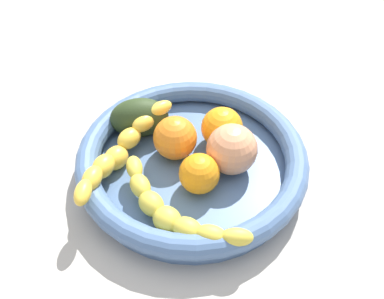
{
  "coord_description": "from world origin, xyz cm",
  "views": [
    {
      "loc": [
        -41.45,
        1.23,
        50.38
      ],
      "look_at": [
        0.0,
        0.0,
        7.72
      ],
      "focal_mm": 39.38,
      "sensor_mm": 36.0,
      "label": 1
    }
  ],
  "objects_px": {
    "fruit_bowl": "(192,160)",
    "orange_mid_left": "(199,174)",
    "avocado_dark": "(139,118)",
    "banana_draped_right": "(172,212)",
    "orange_mid_right": "(222,128)",
    "orange_front": "(175,138)",
    "peach_blush": "(232,149)",
    "banana_draped_left": "(119,151)"
  },
  "relations": [
    {
      "from": "fruit_bowl",
      "to": "peach_blush",
      "type": "xyz_separation_m",
      "value": [
        -0.01,
        -0.06,
        0.03
      ]
    },
    {
      "from": "fruit_bowl",
      "to": "banana_draped_left",
      "type": "xyz_separation_m",
      "value": [
        0.0,
        0.1,
        0.02
      ]
    },
    {
      "from": "banana_draped_right",
      "to": "banana_draped_left",
      "type": "bearing_deg",
      "value": 36.39
    },
    {
      "from": "orange_front",
      "to": "avocado_dark",
      "type": "xyz_separation_m",
      "value": [
        0.05,
        0.05,
        -0.0
      ]
    },
    {
      "from": "orange_mid_left",
      "to": "orange_front",
      "type": "bearing_deg",
      "value": 26.15
    },
    {
      "from": "fruit_bowl",
      "to": "orange_mid_left",
      "type": "distance_m",
      "value": 0.05
    },
    {
      "from": "orange_front",
      "to": "orange_mid_right",
      "type": "bearing_deg",
      "value": -73.62
    },
    {
      "from": "orange_front",
      "to": "fruit_bowl",
      "type": "bearing_deg",
      "value": -132.86
    },
    {
      "from": "banana_draped_left",
      "to": "orange_mid_left",
      "type": "distance_m",
      "value": 0.12
    },
    {
      "from": "banana_draped_left",
      "to": "peach_blush",
      "type": "height_order",
      "value": "peach_blush"
    },
    {
      "from": "avocado_dark",
      "to": "orange_mid_right",
      "type": "bearing_deg",
      "value": -103.71
    },
    {
      "from": "banana_draped_left",
      "to": "banana_draped_right",
      "type": "bearing_deg",
      "value": -143.61
    },
    {
      "from": "orange_front",
      "to": "orange_mid_left",
      "type": "bearing_deg",
      "value": -153.85
    },
    {
      "from": "avocado_dark",
      "to": "banana_draped_right",
      "type": "bearing_deg",
      "value": -163.83
    },
    {
      "from": "peach_blush",
      "to": "orange_mid_left",
      "type": "bearing_deg",
      "value": 127.89
    },
    {
      "from": "orange_front",
      "to": "avocado_dark",
      "type": "relative_size",
      "value": 0.71
    },
    {
      "from": "fruit_bowl",
      "to": "peach_blush",
      "type": "distance_m",
      "value": 0.06
    },
    {
      "from": "orange_mid_left",
      "to": "peach_blush",
      "type": "distance_m",
      "value": 0.06
    },
    {
      "from": "fruit_bowl",
      "to": "avocado_dark",
      "type": "distance_m",
      "value": 0.11
    },
    {
      "from": "banana_draped_left",
      "to": "avocado_dark",
      "type": "height_order",
      "value": "avocado_dark"
    },
    {
      "from": "fruit_bowl",
      "to": "orange_mid_right",
      "type": "height_order",
      "value": "orange_mid_right"
    },
    {
      "from": "banana_draped_left",
      "to": "avocado_dark",
      "type": "bearing_deg",
      "value": -18.57
    },
    {
      "from": "banana_draped_left",
      "to": "orange_mid_left",
      "type": "xyz_separation_m",
      "value": [
        -0.04,
        -0.11,
        -0.0
      ]
    },
    {
      "from": "fruit_bowl",
      "to": "orange_front",
      "type": "distance_m",
      "value": 0.04
    },
    {
      "from": "banana_draped_left",
      "to": "orange_mid_left",
      "type": "bearing_deg",
      "value": -111.43
    },
    {
      "from": "fruit_bowl",
      "to": "banana_draped_right",
      "type": "bearing_deg",
      "value": 164.67
    },
    {
      "from": "banana_draped_right",
      "to": "orange_mid_left",
      "type": "distance_m",
      "value": 0.07
    },
    {
      "from": "fruit_bowl",
      "to": "orange_front",
      "type": "height_order",
      "value": "orange_front"
    },
    {
      "from": "orange_mid_left",
      "to": "peach_blush",
      "type": "relative_size",
      "value": 0.77
    },
    {
      "from": "banana_draped_left",
      "to": "avocado_dark",
      "type": "relative_size",
      "value": 2.21
    },
    {
      "from": "fruit_bowl",
      "to": "orange_mid_right",
      "type": "relative_size",
      "value": 5.32
    },
    {
      "from": "orange_front",
      "to": "peach_blush",
      "type": "relative_size",
      "value": 0.89
    },
    {
      "from": "fruit_bowl",
      "to": "banana_draped_right",
      "type": "height_order",
      "value": "banana_draped_right"
    },
    {
      "from": "fruit_bowl",
      "to": "peach_blush",
      "type": "relative_size",
      "value": 4.59
    },
    {
      "from": "avocado_dark",
      "to": "peach_blush",
      "type": "bearing_deg",
      "value": -120.85
    },
    {
      "from": "banana_draped_right",
      "to": "orange_front",
      "type": "relative_size",
      "value": 2.54
    },
    {
      "from": "banana_draped_left",
      "to": "orange_mid_right",
      "type": "bearing_deg",
      "value": -74.08
    },
    {
      "from": "banana_draped_right",
      "to": "avocado_dark",
      "type": "bearing_deg",
      "value": 16.17
    },
    {
      "from": "orange_mid_right",
      "to": "peach_blush",
      "type": "xyz_separation_m",
      "value": [
        -0.05,
        -0.01,
        0.0
      ]
    },
    {
      "from": "orange_mid_right",
      "to": "avocado_dark",
      "type": "bearing_deg",
      "value": 76.29
    },
    {
      "from": "banana_draped_right",
      "to": "peach_blush",
      "type": "height_order",
      "value": "peach_blush"
    },
    {
      "from": "orange_mid_left",
      "to": "avocado_dark",
      "type": "distance_m",
      "value": 0.15
    }
  ]
}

